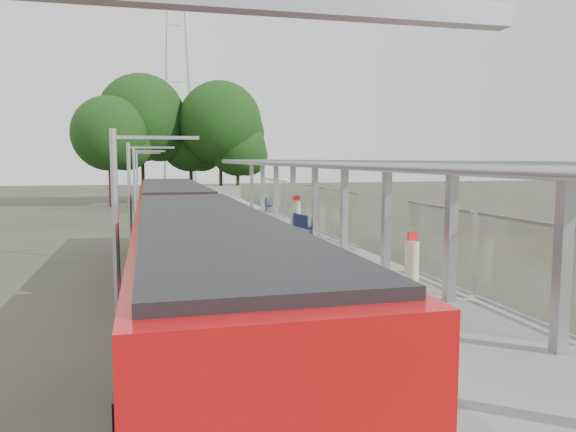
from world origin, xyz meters
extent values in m
cube|color=#59544C|center=(-4.50, 20.00, 0.12)|extent=(3.00, 70.00, 0.24)
cube|color=gray|center=(0.00, 20.00, 0.50)|extent=(6.00, 50.00, 1.00)
cube|color=yellow|center=(-2.55, 20.00, 1.01)|extent=(0.60, 50.00, 0.02)
cube|color=#9EA0A5|center=(0.00, 44.95, 1.60)|extent=(6.00, 0.10, 1.20)
cube|color=black|center=(-4.50, 3.80, 0.65)|extent=(2.50, 13.50, 0.70)
cube|color=red|center=(-4.50, 3.80, 2.25)|extent=(2.65, 13.50, 2.50)
cube|color=black|center=(-4.50, 3.80, 2.30)|extent=(2.72, 12.96, 1.20)
cube|color=black|center=(-4.50, 3.80, 3.55)|extent=(2.40, 12.82, 0.15)
cube|color=#0D7D88|center=(-3.14, 3.80, 2.10)|extent=(0.04, 1.30, 2.00)
cube|color=black|center=(-4.50, 17.90, 0.65)|extent=(2.50, 13.50, 0.70)
cube|color=red|center=(-4.50, 17.90, 2.25)|extent=(2.65, 13.50, 2.50)
cube|color=black|center=(-4.50, 17.90, 2.30)|extent=(2.72, 12.96, 1.20)
cube|color=black|center=(-4.50, 17.90, 3.55)|extent=(2.40, 12.82, 0.15)
cube|color=#0D7D88|center=(-3.14, 17.90, 2.10)|extent=(0.04, 1.30, 2.00)
cylinder|color=black|center=(-4.50, 13.18, 0.35)|extent=(2.20, 0.70, 0.70)
cube|color=black|center=(-4.50, 10.85, 2.00)|extent=(2.30, 0.80, 2.40)
cube|color=#9EA0A5|center=(2.00, 2.00, 2.75)|extent=(0.25, 0.25, 3.50)
cube|color=#9EA0A5|center=(2.00, 6.00, 2.75)|extent=(0.25, 0.25, 3.50)
cube|color=#9EA0A5|center=(2.00, 10.00, 2.75)|extent=(0.25, 0.25, 3.50)
cube|color=#9EA0A5|center=(2.00, 14.00, 2.75)|extent=(0.25, 0.25, 3.50)
cube|color=#9EA0A5|center=(2.00, 18.00, 2.75)|extent=(0.25, 0.25, 3.50)
cube|color=#9EA0A5|center=(2.00, 22.00, 2.75)|extent=(0.25, 0.25, 3.50)
cube|color=#9EA0A5|center=(2.00, 26.00, 2.75)|extent=(0.25, 0.25, 3.50)
cube|color=#9EA0A5|center=(2.00, 30.00, 2.75)|extent=(0.25, 0.25, 3.50)
cube|color=#9EA0A5|center=(2.00, 34.00, 2.75)|extent=(0.25, 0.25, 3.50)
cube|color=gray|center=(1.60, 16.00, 4.58)|extent=(3.20, 38.00, 0.16)
cylinder|color=#9EA0A5|center=(0.05, 16.00, 4.50)|extent=(0.24, 38.00, 0.24)
cube|color=silver|center=(2.70, 4.00, 2.20)|extent=(0.05, 3.70, 2.20)
cube|color=silver|center=(2.70, 8.00, 2.20)|extent=(0.05, 3.70, 2.20)
cube|color=silver|center=(2.70, 16.00, 2.20)|extent=(0.05, 3.70, 2.20)
cube|color=silver|center=(2.70, 20.00, 2.20)|extent=(0.05, 3.70, 2.20)
cube|color=silver|center=(2.70, 28.00, 2.20)|extent=(0.05, 3.70, 2.20)
cube|color=silver|center=(2.70, 32.00, 2.20)|extent=(0.05, 3.70, 2.20)
cylinder|color=#382316|center=(-8.92, 50.43, 2.39)|extent=(0.36, 0.36, 4.77)
sphere|color=#214614|center=(-8.92, 50.43, 7.16)|extent=(7.25, 7.25, 7.25)
cylinder|color=#382316|center=(-5.86, 53.87, 2.98)|extent=(0.36, 0.36, 5.96)
sphere|color=#214614|center=(-5.86, 53.87, 8.94)|extent=(9.06, 9.06, 9.06)
cylinder|color=#382316|center=(-0.74, 56.12, 2.22)|extent=(0.36, 0.36, 4.45)
sphere|color=#214614|center=(-0.74, 56.12, 6.67)|extent=(6.76, 6.76, 6.76)
cylinder|color=#382316|center=(2.08, 52.26, 2.83)|extent=(0.36, 0.36, 5.66)
sphere|color=#214614|center=(2.08, 52.26, 8.49)|extent=(8.61, 8.61, 8.61)
cylinder|color=#382316|center=(3.84, 51.90, 1.95)|extent=(0.36, 0.36, 3.90)
sphere|color=#214614|center=(3.84, 51.90, 5.85)|extent=(5.93, 5.93, 5.93)
cylinder|color=#9EA0A5|center=(-6.30, 7.00, 2.70)|extent=(0.16, 0.16, 5.40)
cube|color=#9EA0A5|center=(-5.30, 7.00, 5.20)|extent=(2.00, 0.08, 0.08)
cylinder|color=#9EA0A5|center=(-6.30, 19.00, 2.70)|extent=(0.16, 0.16, 5.40)
cube|color=#9EA0A5|center=(-5.30, 19.00, 5.20)|extent=(2.00, 0.08, 0.08)
cylinder|color=#9EA0A5|center=(-6.30, 31.00, 2.70)|extent=(0.16, 0.16, 5.40)
cube|color=#9EA0A5|center=(-5.30, 31.00, 5.20)|extent=(2.00, 0.08, 0.08)
cylinder|color=#9EA0A5|center=(-6.30, 43.00, 2.70)|extent=(0.16, 0.16, 5.40)
cube|color=#9EA0A5|center=(-5.30, 43.00, 5.20)|extent=(2.00, 0.08, 0.08)
cube|color=#0D1A43|center=(1.71, 18.72, 1.47)|extent=(0.71, 1.62, 0.06)
cube|color=#0D1A43|center=(1.50, 18.72, 1.78)|extent=(0.31, 1.55, 0.57)
cube|color=#9EA0A5|center=(1.71, 18.10, 1.23)|extent=(0.42, 0.13, 0.46)
cube|color=#9EA0A5|center=(1.71, 19.35, 1.23)|extent=(0.42, 0.13, 0.46)
cube|color=#0D1A43|center=(2.70, 31.37, 1.45)|extent=(0.68, 1.55, 0.06)
cube|color=#0D1A43|center=(2.50, 31.37, 1.75)|extent=(0.29, 1.49, 0.55)
cube|color=#9EA0A5|center=(2.70, 30.77, 1.22)|extent=(0.40, 0.12, 0.44)
cube|color=#9EA0A5|center=(2.70, 31.97, 1.22)|extent=(0.40, 0.12, 0.44)
cylinder|color=beige|center=(1.47, 7.09, 1.72)|extent=(0.39, 0.39, 1.45)
cube|color=red|center=(1.47, 7.09, 2.59)|extent=(0.34, 0.18, 0.24)
cylinder|color=beige|center=(1.96, 21.08, 1.76)|extent=(0.41, 0.41, 1.52)
cube|color=red|center=(1.96, 21.08, 2.68)|extent=(0.35, 0.20, 0.25)
cylinder|color=#9EA0A5|center=(1.81, 20.89, 1.40)|extent=(0.52, 0.52, 0.81)
camera|label=1|loc=(-5.57, -6.83, 4.69)|focal=35.00mm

